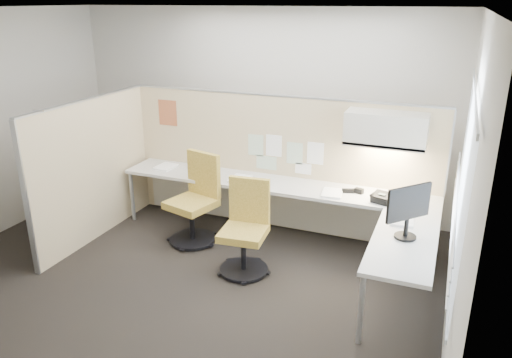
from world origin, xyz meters
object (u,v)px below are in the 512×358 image
at_px(desk, 294,200).
at_px(monitor, 408,209).
at_px(chair_left, 196,202).
at_px(chair_right, 245,230).
at_px(phone, 381,198).

xyz_separation_m(desk, monitor, (1.37, -0.82, 0.43)).
bearing_deg(chair_left, monitor, 3.87).
xyz_separation_m(desk, chair_right, (-0.32, -0.76, -0.12)).
xyz_separation_m(chair_left, phone, (2.20, 0.32, 0.27)).
distance_m(chair_right, monitor, 1.78).
relative_size(chair_right, monitor, 1.95).
bearing_deg(desk, chair_right, -112.71).
bearing_deg(chair_right, desk, 61.55).
bearing_deg(monitor, phone, 64.79).
bearing_deg(monitor, chair_right, 129.78).
xyz_separation_m(chair_right, phone, (1.34, 0.77, 0.30)).
bearing_deg(chair_right, phone, 24.12).
height_order(desk, monitor, monitor).
xyz_separation_m(chair_left, chair_right, (0.86, -0.45, -0.03)).
bearing_deg(phone, desk, -163.14).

